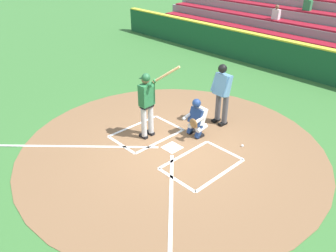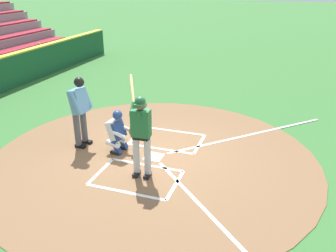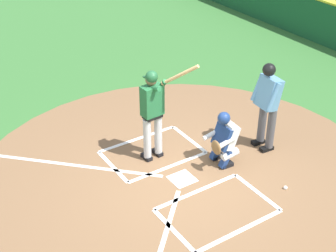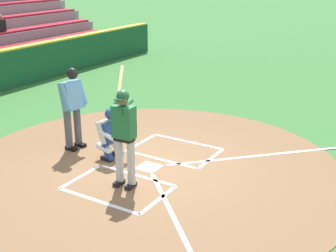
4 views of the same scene
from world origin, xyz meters
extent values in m
plane|color=#387033|center=(0.00, 0.00, 0.00)|extent=(120.00, 120.00, 0.00)
cylinder|color=brown|center=(0.00, 0.00, 0.01)|extent=(8.00, 8.00, 0.01)
cube|color=white|center=(0.00, 0.00, 0.01)|extent=(0.44, 0.44, 0.01)
cube|color=white|center=(-1.05, -0.90, 0.01)|extent=(1.20, 0.08, 0.01)
cube|color=white|center=(-1.05, 0.90, 0.01)|extent=(1.20, 0.08, 0.01)
cube|color=white|center=(-0.45, 0.00, 0.01)|extent=(0.08, 1.80, 0.01)
cube|color=white|center=(-1.65, 0.00, 0.01)|extent=(0.08, 1.80, 0.01)
cube|color=white|center=(1.05, -0.90, 0.01)|extent=(1.20, 0.08, 0.01)
cube|color=white|center=(1.05, 0.90, 0.01)|extent=(1.20, 0.08, 0.01)
cube|color=white|center=(0.45, 0.00, 0.01)|extent=(0.08, 1.80, 0.01)
cube|color=white|center=(1.65, 0.00, 0.01)|extent=(0.08, 1.80, 0.01)
cube|color=white|center=(2.10, 2.10, 0.01)|extent=(3.73, 3.73, 0.01)
cube|color=white|center=(-2.10, 2.10, 0.01)|extent=(3.73, 3.73, 0.01)
cylinder|color=#BCBCBC|center=(0.89, 0.21, 0.50)|extent=(0.15, 0.15, 0.84)
cube|color=black|center=(0.93, 0.21, 0.04)|extent=(0.27, 0.14, 0.09)
cylinder|color=#BCBCBC|center=(0.91, -0.05, 0.50)|extent=(0.15, 0.15, 0.84)
cube|color=black|center=(0.95, -0.05, 0.04)|extent=(0.27, 0.14, 0.09)
cube|color=black|center=(0.90, 0.08, 0.97)|extent=(0.24, 0.35, 0.10)
cube|color=#236638|center=(0.90, 0.08, 1.28)|extent=(0.26, 0.41, 0.60)
sphere|color=brown|center=(0.92, 0.08, 1.69)|extent=(0.21, 0.21, 0.21)
sphere|color=#1E512D|center=(0.90, 0.08, 1.76)|extent=(0.23, 0.23, 0.23)
cube|color=#1E512D|center=(1.01, 0.08, 1.73)|extent=(0.12, 0.18, 0.02)
cylinder|color=#236638|center=(0.85, 0.09, 1.56)|extent=(0.43, 0.12, 0.21)
cylinder|color=#236638|center=(0.86, -0.12, 1.56)|extent=(0.27, 0.11, 0.29)
cylinder|color=tan|center=(0.51, -0.27, 1.86)|extent=(0.67, 0.40, 0.53)
cylinder|color=tan|center=(0.81, -0.11, 1.62)|extent=(0.10, 0.10, 0.08)
cube|color=black|center=(-0.14, -0.93, 0.04)|extent=(0.14, 0.27, 0.09)
cube|color=navy|center=(-0.14, -0.89, 0.20)|extent=(0.14, 0.25, 0.37)
cylinder|color=silver|center=(-0.15, -0.99, 0.28)|extent=(0.18, 0.37, 0.21)
cube|color=black|center=(0.17, -0.96, 0.04)|extent=(0.14, 0.27, 0.09)
cube|color=navy|center=(0.18, -0.92, 0.20)|extent=(0.14, 0.25, 0.37)
cylinder|color=silver|center=(0.17, -1.02, 0.28)|extent=(0.18, 0.37, 0.21)
cube|color=silver|center=(0.01, -1.02, 0.62)|extent=(0.43, 0.39, 0.52)
cube|color=navy|center=(0.02, -0.91, 0.62)|extent=(0.43, 0.25, 0.46)
sphere|color=#9E7051|center=(0.02, -0.95, 0.99)|extent=(0.21, 0.21, 0.21)
sphere|color=navy|center=(0.02, -0.93, 1.01)|extent=(0.24, 0.24, 0.24)
cylinder|color=silver|center=(-0.18, -0.83, 0.60)|extent=(0.12, 0.45, 0.20)
cylinder|color=silver|center=(0.22, -0.86, 0.60)|extent=(0.12, 0.45, 0.20)
ellipsoid|color=brown|center=(-0.16, -0.63, 0.57)|extent=(0.29, 0.12, 0.28)
cylinder|color=#4C4C51|center=(-0.15, -2.02, 0.51)|extent=(0.16, 0.16, 0.86)
cube|color=black|center=(-0.14, -1.97, 0.04)|extent=(0.15, 0.29, 0.09)
cylinder|color=#4C4C51|center=(0.13, -2.04, 0.51)|extent=(0.16, 0.16, 0.86)
cube|color=black|center=(0.14, -1.99, 0.04)|extent=(0.15, 0.29, 0.09)
cube|color=#5B8EB7|center=(0.00, -1.99, 1.25)|extent=(0.47, 0.40, 0.66)
sphere|color=beige|center=(0.00, -1.95, 1.72)|extent=(0.22, 0.22, 0.22)
sphere|color=black|center=(0.00, -1.93, 1.74)|extent=(0.25, 0.25, 0.25)
cylinder|color=#5B8EB7|center=(-0.24, -1.89, 1.28)|extent=(0.12, 0.29, 0.56)
cylinder|color=#5B8EB7|center=(0.24, -1.93, 1.28)|extent=(0.12, 0.29, 0.56)
sphere|color=white|center=(-1.26, -1.39, 0.04)|extent=(0.07, 0.07, 0.07)
cube|color=white|center=(-6.85, -8.47, 0.76)|extent=(0.36, 0.22, 0.46)
sphere|color=#9E7051|center=(-6.85, -8.47, 1.10)|extent=(0.20, 0.20, 0.20)
cube|color=black|center=(-4.96, -10.17, 1.66)|extent=(0.36, 0.22, 0.46)
camera|label=1|loc=(-5.43, 5.35, 4.90)|focal=36.32mm
camera|label=2|loc=(7.23, 2.85, 4.16)|focal=37.86mm
camera|label=3|loc=(-5.98, 4.24, 5.54)|focal=52.70mm
camera|label=4|loc=(7.07, 4.74, 3.95)|focal=48.72mm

